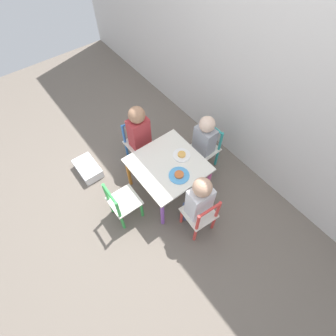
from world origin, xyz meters
TOP-DOWN VIEW (x-y plane):
  - ground_plane at (0.00, 0.00)m, footprint 6.00×6.00m
  - house_wall at (0.00, 0.90)m, footprint 6.00×0.06m
  - kids_table at (0.00, 0.00)m, footprint 0.63×0.63m
  - chair_teal at (-0.02, 0.52)m, footprint 0.27×0.27m
  - chair_red at (0.52, -0.04)m, footprint 0.28×0.28m
  - chair_blue at (-0.52, -0.01)m, footprint 0.26×0.26m
  - chair_green at (-0.01, -0.52)m, footprint 0.26×0.26m
  - child_back at (-0.02, 0.46)m, footprint 0.21×0.21m
  - child_right at (0.46, -0.03)m, footprint 0.22×0.21m
  - child_left at (-0.46, -0.00)m, footprint 0.22×0.20m
  - plate_back at (0.00, 0.16)m, footprint 0.17×0.17m
  - plate_right at (0.16, 0.00)m, footprint 0.19×0.19m
  - storage_bin at (-0.69, -0.56)m, footprint 0.33×0.21m

SIDE VIEW (x-z plane):
  - ground_plane at x=0.00m, z-range 0.00..0.00m
  - storage_bin at x=-0.69m, z-range 0.00..0.11m
  - chair_teal at x=-0.02m, z-range -0.01..0.50m
  - chair_red at x=0.52m, z-range -0.01..0.50m
  - chair_blue at x=-0.52m, z-range -0.01..0.50m
  - chair_green at x=-0.01m, z-range -0.01..0.50m
  - kids_table at x=0.00m, z-range 0.16..0.58m
  - child_back at x=-0.02m, z-range 0.07..0.77m
  - plate_back at x=0.00m, z-range 0.42..0.44m
  - plate_right at x=0.16m, z-range 0.42..0.44m
  - child_right at x=0.46m, z-range 0.07..0.82m
  - child_left at x=-0.46m, z-range 0.07..0.84m
  - house_wall at x=0.00m, z-range 0.00..2.60m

